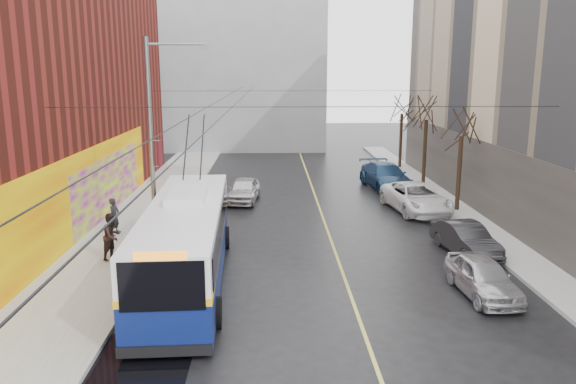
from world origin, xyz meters
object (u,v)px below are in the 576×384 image
parked_car_d (386,176)px  pedestrian_a (115,217)px  streetlight_pole (155,138)px  tree_near (462,122)px  parked_car_c (416,198)px  parked_car_b (466,239)px  following_car (244,190)px  trolleybus (186,241)px  tree_far (402,104)px  parked_car_a (483,277)px  tree_mid (427,108)px  pedestrian_b (112,236)px

parked_car_d → pedestrian_a: 18.34m
streetlight_pole → tree_near: streetlight_pole is taller
tree_near → parked_car_c: tree_near is taller
parked_car_b → pedestrian_a: (-15.50, 2.77, 0.36)m
tree_near → following_car: size_ratio=1.55×
trolleybus → pedestrian_a: size_ratio=6.95×
trolleybus → tree_near: bearing=34.6°
parked_car_d → tree_near: bearing=-75.3°
tree_far → pedestrian_a: bearing=-133.5°
trolleybus → parked_car_a: 10.56m
tree_near → tree_mid: size_ratio=0.96×
parked_car_d → following_car: parked_car_d is taller
trolleybus → tree_mid: bearing=49.5°
pedestrian_a → tree_mid: bearing=-39.0°
streetlight_pole → trolleybus: size_ratio=0.74×
pedestrian_a → pedestrian_b: 3.51m
parked_car_d → pedestrian_a: (-14.83, -10.79, 0.19)m
tree_far → pedestrian_b: tree_far is taller
parked_car_d → following_car: size_ratio=1.39×
trolleybus → parked_car_c: bearing=40.4°
tree_mid → tree_far: size_ratio=1.02×
tree_mid → tree_far: tree_mid is taller
tree_near → pedestrian_b: (-16.67, -7.82, -3.87)m
tree_mid → tree_near: bearing=-90.0°
parked_car_b → following_car: 14.15m
streetlight_pole → pedestrian_b: size_ratio=4.71×
pedestrian_b → streetlight_pole: bearing=-14.0°
parked_car_b → parked_car_c: (-0.23, 7.41, 0.11)m
tree_near → pedestrian_a: size_ratio=3.66×
parked_car_a → pedestrian_a: pedestrian_a is taller
trolleybus → following_car: size_ratio=2.95×
trolleybus → pedestrian_a: bearing=123.8°
parked_car_a → tree_far: bearing=79.6°
tree_far → pedestrian_a: tree_far is taller
tree_mid → following_car: bearing=-161.2°
parked_car_c → parked_car_d: size_ratio=0.97×
streetlight_pole → tree_far: 25.09m
streetlight_pole → parked_car_d: streetlight_pole is taller
tree_near → parked_car_a: tree_near is taller
following_car → pedestrian_b: (-4.80, -10.77, 0.40)m
streetlight_pole → following_car: bearing=69.9°
streetlight_pole → parked_car_b: size_ratio=2.23×
parked_car_a → pedestrian_a: bearing=149.7°
parked_car_c → following_car: parked_car_c is taller
parked_car_a → parked_car_b: bearing=74.2°
trolleybus → parked_car_c: size_ratio=2.18×
tree_far → parked_car_c: bearing=-99.2°
parked_car_c → tree_near: bearing=-13.9°
tree_far → parked_car_c: size_ratio=1.18×
tree_mid → parked_car_d: bearing=-166.9°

